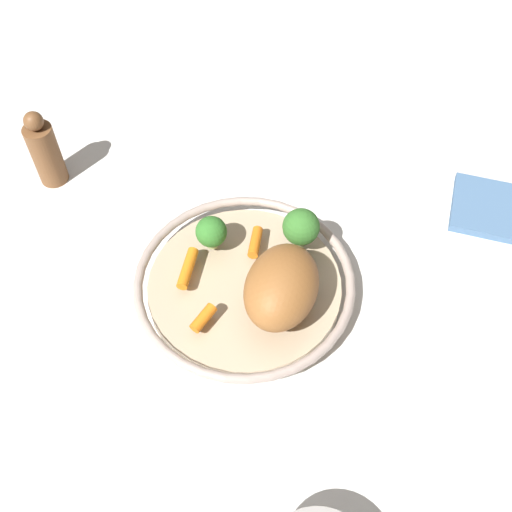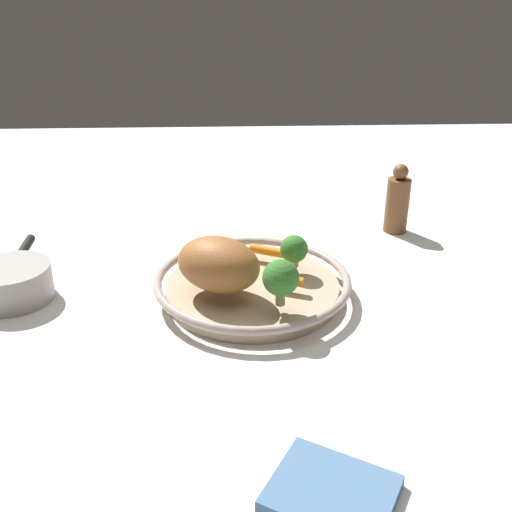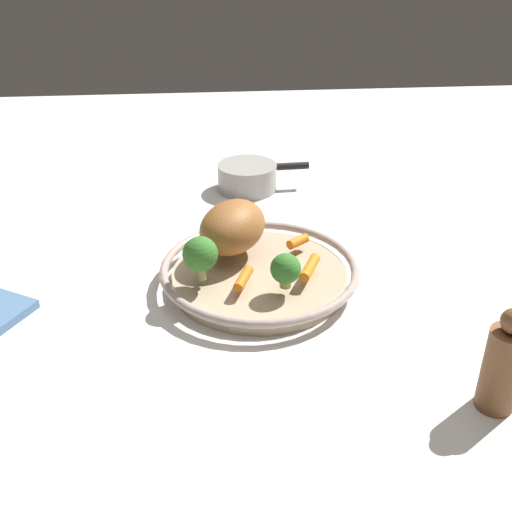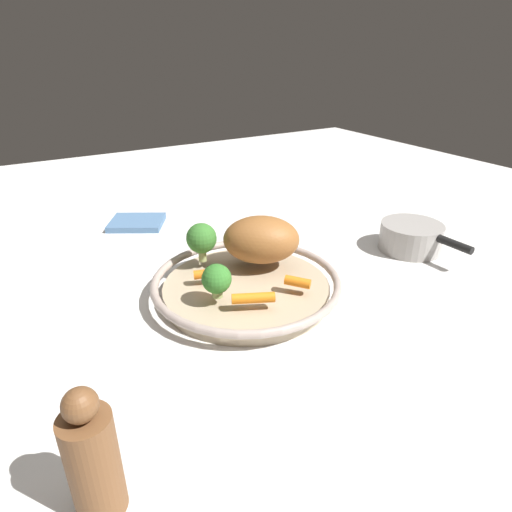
% 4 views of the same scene
% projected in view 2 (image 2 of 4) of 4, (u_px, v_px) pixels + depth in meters
% --- Properties ---
extents(ground_plane, '(2.46, 2.46, 0.00)m').
position_uv_depth(ground_plane, '(252.00, 296.00, 0.98)').
color(ground_plane, silver).
extents(serving_bowl, '(0.33, 0.33, 0.04)m').
position_uv_depth(serving_bowl, '(252.00, 285.00, 0.97)').
color(serving_bowl, tan).
rests_on(serving_bowl, ground_plane).
extents(roast_chicken_piece, '(0.16, 0.17, 0.08)m').
position_uv_depth(roast_chicken_piece, '(218.00, 264.00, 0.91)').
color(roast_chicken_piece, '#955C2D').
rests_on(roast_chicken_piece, serving_bowl).
extents(baby_carrot_left, '(0.04, 0.06, 0.02)m').
position_uv_depth(baby_carrot_left, '(287.00, 279.00, 0.94)').
color(baby_carrot_left, orange).
rests_on(baby_carrot_left, serving_bowl).
extents(baby_carrot_right, '(0.04, 0.07, 0.02)m').
position_uv_depth(baby_carrot_right, '(268.00, 251.00, 1.03)').
color(baby_carrot_right, orange).
rests_on(baby_carrot_right, serving_bowl).
extents(baby_carrot_center, '(0.04, 0.04, 0.02)m').
position_uv_depth(baby_carrot_center, '(219.00, 253.00, 1.02)').
color(baby_carrot_center, orange).
rests_on(baby_carrot_center, serving_bowl).
extents(broccoli_floret_small, '(0.06, 0.06, 0.07)m').
position_uv_depth(broccoli_floret_small, '(281.00, 278.00, 0.86)').
color(broccoli_floret_small, '#99A766').
rests_on(broccoli_floret_small, serving_bowl).
extents(broccoli_floret_edge, '(0.05, 0.05, 0.06)m').
position_uv_depth(broccoli_floret_edge, '(294.00, 249.00, 0.98)').
color(broccoli_floret_edge, '#97A966').
rests_on(broccoli_floret_edge, serving_bowl).
extents(pepper_mill, '(0.05, 0.05, 0.15)m').
position_uv_depth(pepper_mill, '(397.00, 202.00, 1.21)').
color(pepper_mill, brown).
rests_on(pepper_mill, ground_plane).
extents(saucepan, '(0.20, 0.13, 0.06)m').
position_uv_depth(saucepan, '(12.00, 282.00, 0.96)').
color(saucepan, '#9E9993').
rests_on(saucepan, ground_plane).
extents(dish_towel, '(0.15, 0.16, 0.01)m').
position_uv_depth(dish_towel, '(331.00, 493.00, 0.60)').
color(dish_towel, '#4C7099').
rests_on(dish_towel, ground_plane).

